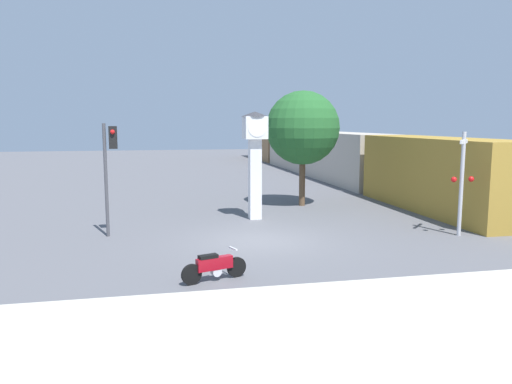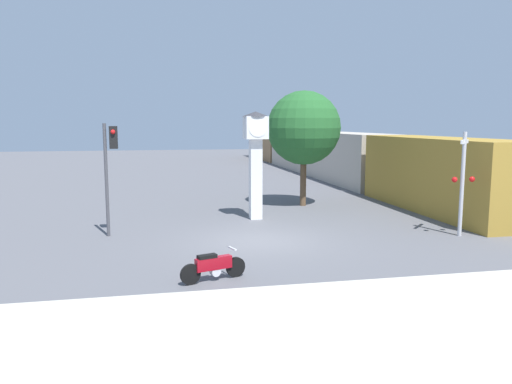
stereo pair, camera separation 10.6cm
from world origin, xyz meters
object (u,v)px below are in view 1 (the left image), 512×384
Objects in this scene: motorcycle at (214,266)px; traffic_light at (109,159)px; railroad_crossing_signal at (462,180)px; freight_train at (319,153)px; clock_tower at (255,148)px; street_tree at (303,128)px.

motorcycle is 0.43× the size of traffic_light.
railroad_crossing_signal is (9.41, 3.39, 1.67)m from motorcycle.
freight_train is 11.81× the size of railroad_crossing_signal.
clock_tower is 19.29m from freight_train.
freight_train is 15.52m from street_tree.
motorcycle is 0.47× the size of railroad_crossing_signal.
freight_train is at bearing 46.59° from motorcycle.
freight_train is 7.90× the size of street_tree.
railroad_crossing_signal reaches higher than freight_train.
clock_tower is 1.21× the size of railroad_crossing_signal.
street_tree is at bearing 29.96° from traffic_light.
railroad_crossing_signal is at bearing -95.80° from freight_train.
traffic_light is (-2.97, 5.92, 2.41)m from motorcycle.
freight_train is at bearing 52.84° from traffic_light.
motorcycle is 0.04× the size of freight_train.
clock_tower is at bearing 20.64° from traffic_light.
street_tree is (2.99, 2.87, 0.81)m from clock_tower.
motorcycle is 10.14m from railroad_crossing_signal.
motorcycle is 12.86m from street_tree.
freight_train reaches higher than motorcycle.
clock_tower reaches higher than railroad_crossing_signal.
traffic_light is at bearing -159.36° from clock_tower.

